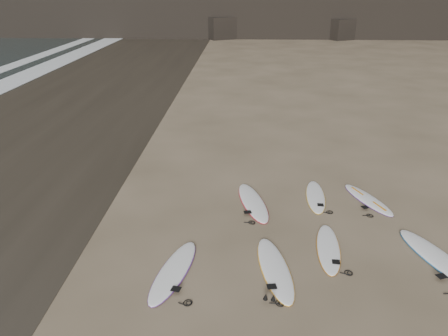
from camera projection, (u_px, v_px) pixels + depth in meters
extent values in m
plane|color=#897559|center=(368.00, 256.00, 10.59)|extent=(240.00, 240.00, 0.00)
cube|color=#383026|center=(30.00, 125.00, 20.30)|extent=(12.00, 200.00, 0.01)
cube|color=black|center=(338.00, 29.00, 51.19)|extent=(4.23, 4.46, 2.33)
cube|color=black|center=(219.00, 27.00, 51.71)|extent=(4.49, 4.76, 2.49)
ellipsoid|color=white|center=(174.00, 271.00, 9.98)|extent=(1.14, 2.58, 0.09)
ellipsoid|color=white|center=(275.00, 268.00, 10.07)|extent=(1.02, 2.64, 0.09)
ellipsoid|color=white|center=(328.00, 248.00, 10.85)|extent=(0.78, 2.32, 0.08)
ellipsoid|color=white|center=(439.00, 259.00, 10.41)|extent=(1.52, 2.85, 0.10)
ellipsoid|color=white|center=(253.00, 202.00, 13.12)|extent=(1.20, 2.67, 0.09)
ellipsoid|color=white|center=(316.00, 196.00, 13.48)|extent=(0.71, 2.30, 0.08)
ellipsoid|color=white|center=(368.00, 199.00, 13.29)|extent=(1.35, 2.30, 0.08)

